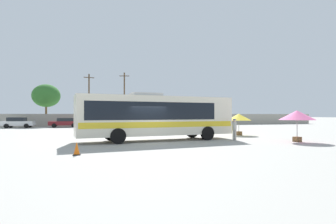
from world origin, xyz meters
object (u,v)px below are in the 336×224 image
Objects in this scene: attendant_by_bus_door at (234,128)px; roadside_tree_midleft at (46,96)px; utility_pole_far at (124,98)px; parked_car_second_maroon at (65,122)px; vendor_umbrella_secondary_pink at (297,116)px; parked_car_leftmost_white at (18,122)px; coach_bus_cream_yellow at (155,115)px; vendor_umbrella_near_gate_yellow at (239,117)px; traffic_cone_on_apron at (77,149)px; utility_pole_near at (89,99)px.

roadside_tree_midleft is at bearing 120.28° from attendant_by_bus_door.
parked_car_second_maroon is at bearing -150.44° from utility_pole_far.
utility_pole_far is 12.93m from roadside_tree_midleft.
parked_car_leftmost_white is (-24.27, 27.32, -1.06)m from vendor_umbrella_secondary_pink.
coach_bus_cream_yellow reaches higher than vendor_umbrella_near_gate_yellow.
roadside_tree_midleft is (-20.53, 25.99, 3.38)m from vendor_umbrella_near_gate_yellow.
traffic_cone_on_apron is (6.60, -34.70, -4.74)m from roadside_tree_midleft.
utility_pole_near is (-14.50, 32.37, 2.78)m from vendor_umbrella_secondary_pink.
roadside_tree_midleft is at bearing 123.28° from vendor_umbrella_secondary_pink.
coach_bus_cream_yellow is 2.80× the size of parked_car_leftmost_white.
roadside_tree_midleft is (-17.64, 30.22, 4.14)m from attendant_by_bus_door.
coach_bus_cream_yellow is 8.00m from traffic_cone_on_apron.
utility_pole_near reaches higher than parked_car_leftmost_white.
utility_pole_far reaches higher than attendant_by_bus_door.
parked_car_leftmost_white reaches higher than parked_car_second_maroon.
parked_car_leftmost_white is (-14.79, 23.70, -1.07)m from coach_bus_cream_yellow.
roadside_tree_midleft is at bearing 179.06° from utility_pole_near.
coach_bus_cream_yellow is at bearing 166.83° from attendant_by_bus_door.
utility_pole_far is (1.09, 29.07, 3.06)m from coach_bus_cream_yellow.
utility_pole_far is at bearing 0.95° from roadside_tree_midleft.
vendor_umbrella_near_gate_yellow is 31.40m from parked_car_leftmost_white.
utility_pole_near is (-5.02, 28.75, 2.77)m from coach_bus_cream_yellow.
coach_bus_cream_yellow is at bearing -67.70° from roadside_tree_midleft.
vendor_umbrella_secondary_pink is at bearing -56.72° from roadside_tree_midleft.
vendor_umbrella_near_gate_yellow is at bearing -62.09° from utility_pole_near.
attendant_by_bus_door is 4.42m from vendor_umbrella_secondary_pink.
vendor_umbrella_secondary_pink reaches higher than parked_car_second_maroon.
utility_pole_far is at bearing 18.70° from parked_car_leftmost_white.
vendor_umbrella_near_gate_yellow is 29.44m from utility_pole_near.
traffic_cone_on_apron is at bearing -131.89° from coach_bus_cream_yellow.
attendant_by_bus_door is 5.17m from vendor_umbrella_near_gate_yellow.
attendant_by_bus_door is at bearing 148.35° from vendor_umbrella_secondary_pink.
roadside_tree_midleft is at bearing 60.23° from parked_car_leftmost_white.
parked_car_second_maroon is 7.54m from roadside_tree_midleft.
roadside_tree_midleft reaches higher than attendant_by_bus_door.
parked_car_leftmost_white is at bearing -152.67° from utility_pole_near.
traffic_cone_on_apron is at bearing -72.08° from parked_car_leftmost_white.
parked_car_leftmost_white is 0.61× the size of roadside_tree_midleft.
vendor_umbrella_near_gate_yellow is at bearing -51.70° from roadside_tree_midleft.
parked_car_leftmost_white is at bearing 179.50° from parked_car_second_maroon.
coach_bus_cream_yellow is 31.35m from roadside_tree_midleft.
utility_pole_far is at bearing 29.56° from parked_car_second_maroon.
utility_pole_near reaches higher than coach_bus_cream_yellow.
attendant_by_bus_door reaches higher than parked_car_second_maroon.
parked_car_leftmost_white is 7.30m from roadside_tree_midleft.
traffic_cone_on_apron is (-6.33, -34.91, -4.62)m from utility_pole_far.
utility_pole_far is (-7.60, 26.21, 3.27)m from vendor_umbrella_near_gate_yellow.
utility_pole_far is at bearing 3.05° from utility_pole_near.
traffic_cone_on_apron is at bearing -171.44° from vendor_umbrella_secondary_pink.
utility_pole_near is at bearing 117.91° from vendor_umbrella_near_gate_yellow.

